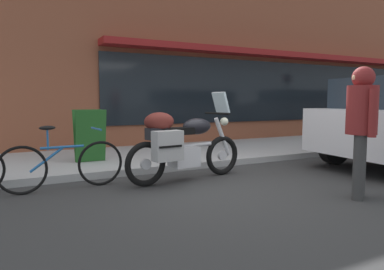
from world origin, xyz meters
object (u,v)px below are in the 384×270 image
at_px(parked_bicycle, 63,164).
at_px(pedestrian_walking, 362,117).
at_px(touring_motorcycle, 181,143).
at_px(sandwich_board_sign, 90,136).

xyz_separation_m(parked_bicycle, pedestrian_walking, (3.34, -2.25, 0.70)).
height_order(touring_motorcycle, pedestrian_walking, pedestrian_walking).
bearing_deg(parked_bicycle, sandwich_board_sign, 65.42).
bearing_deg(pedestrian_walking, touring_motorcycle, 129.71).
distance_m(touring_motorcycle, sandwich_board_sign, 2.12).
xyz_separation_m(touring_motorcycle, sandwich_board_sign, (-1.01, 1.86, 0.00)).
relative_size(touring_motorcycle, pedestrian_walking, 1.26).
bearing_deg(sandwich_board_sign, pedestrian_walking, -55.39).
bearing_deg(sandwich_board_sign, parked_bicycle, -114.58).
relative_size(pedestrian_walking, sandwich_board_sign, 1.74).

